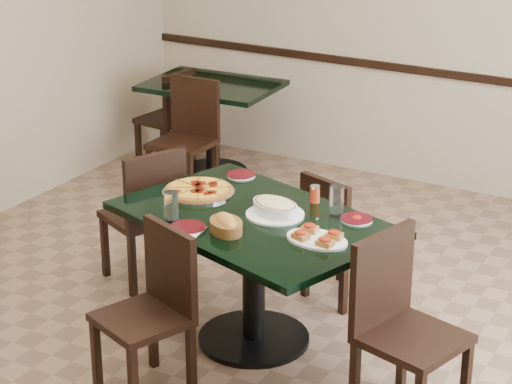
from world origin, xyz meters
The scene contains 20 objects.
floor centered at (0.00, 0.00, 0.00)m, with size 5.50×5.50×0.00m, color #7E6149.
main_table centered at (0.04, -0.08, 0.57)m, with size 1.66×1.32×0.75m.
back_table centered at (-1.60, 2.11, 0.52)m, with size 1.05×0.79×0.75m.
chair_far centered at (0.21, 0.59, 0.44)m, with size 0.47×0.47×0.80m.
chair_near centered at (-0.16, -0.72, 0.48)m, with size 0.52×0.52×0.86m.
chair_right centered at (0.99, -0.35, 0.52)m, with size 0.53×0.53×0.94m.
chair_left centered at (-0.88, 0.23, 0.49)m, with size 0.55×0.55×0.88m.
back_chair_near centered at (-1.52, 1.63, 0.50)m, with size 0.42×0.42×0.89m.
back_chair_left centered at (-1.99, 2.10, 0.44)m, with size 0.41×0.41×0.80m.
pepperoni_pizza centered at (-0.40, 0.07, 0.77)m, with size 0.41×0.41×0.04m.
lasagna_casserole centered at (0.13, -0.01, 0.80)m, with size 0.33×0.31×0.09m.
bread_basket centered at (0.02, -0.32, 0.79)m, with size 0.28×0.27×0.10m.
bruschetta_platter centered at (0.47, -0.19, 0.77)m, with size 0.36×0.27×0.05m.
side_plate_near centered at (-0.17, -0.39, 0.76)m, with size 0.19×0.19×0.02m.
side_plate_far_r centered at (0.54, 0.15, 0.76)m, with size 0.17×0.17×0.03m.
side_plate_far_l centered at (-0.33, 0.42, 0.76)m, with size 0.17×0.17×0.02m.
napkin_setting centered at (-0.16, -0.42, 0.75)m, with size 0.18×0.18×0.01m.
water_glass_a centered at (0.41, 0.15, 0.83)m, with size 0.08×0.08×0.17m, color white.
water_glass_b centered at (-0.30, -0.35, 0.83)m, with size 0.08×0.08×0.17m, color white.
pepper_shaker centered at (0.23, 0.27, 0.80)m, with size 0.06×0.06×0.10m.
Camera 1 is at (2.48, -4.30, 2.80)m, focal length 70.00 mm.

